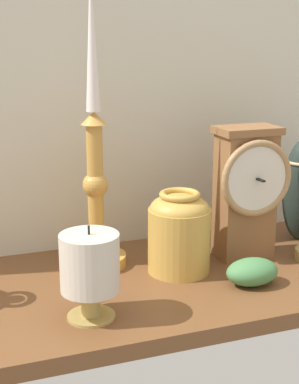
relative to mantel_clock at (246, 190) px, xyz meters
The scene contains 7 objects.
ground_plane 25.69cm from the mantel_clock, behind, with size 100.00×36.00×2.40cm, color brown.
back_wall 33.82cm from the mantel_clock, 144.92° to the left, with size 120.00×2.00×65.00cm, color silver.
mantel_clock is the anchor object (origin of this frame).
candlestick_tall_center 25.24cm from the mantel_clock, 168.22° to the left, with size 9.56×9.56×47.23cm.
brass_vase_jar 13.94cm from the mantel_clock, behind, with size 9.95×9.95×13.24cm.
pillar_candle_front 33.08cm from the mantel_clock, 157.37° to the right, with size 7.94×7.94×13.02cm.
ivy_sprig 15.12cm from the mantel_clock, 112.97° to the right, with size 8.30×5.81×4.12cm.
Camera 1 is at (-25.57, -79.14, 36.79)cm, focal length 54.52 mm.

